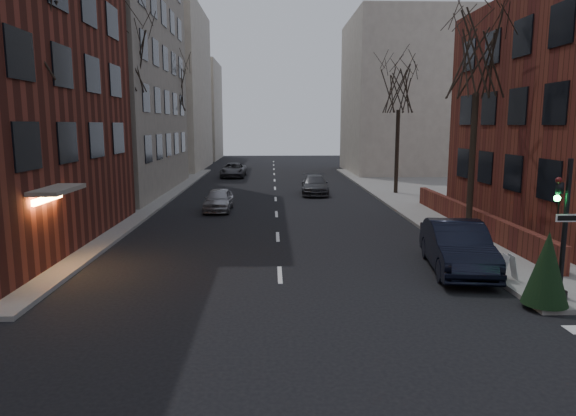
{
  "coord_description": "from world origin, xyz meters",
  "views": [
    {
      "loc": [
        -0.26,
        -4.91,
        5.08
      ],
      "look_at": [
        0.34,
        13.93,
        2.0
      ],
      "focal_mm": 32.0,
      "sensor_mm": 36.0,
      "label": 1
    }
  ],
  "objects_px": {
    "tree_right_b": "(399,89)",
    "evergreen_shrub": "(547,268)",
    "car_lane_gray": "(315,185)",
    "streetlamp_near": "(118,141)",
    "car_lane_far": "(233,170)",
    "tree_left_c": "(171,89)",
    "traffic_signal": "(562,238)",
    "parked_sedan": "(457,247)",
    "tree_right_a": "(478,56)",
    "tree_left_a": "(26,26)",
    "car_lane_silver": "(219,200)",
    "streetlamp_far": "(183,134)",
    "sandwich_board": "(508,267)",
    "tree_left_b": "(123,57)"
  },
  "relations": [
    {
      "from": "streetlamp_near",
      "to": "car_lane_far",
      "type": "xyz_separation_m",
      "value": [
        4.22,
        23.09,
        -3.55
      ]
    },
    {
      "from": "car_lane_far",
      "to": "evergreen_shrub",
      "type": "bearing_deg",
      "value": -71.48
    },
    {
      "from": "traffic_signal",
      "to": "car_lane_gray",
      "type": "relative_size",
      "value": 0.85
    },
    {
      "from": "streetlamp_far",
      "to": "parked_sedan",
      "type": "height_order",
      "value": "streetlamp_far"
    },
    {
      "from": "car_lane_silver",
      "to": "car_lane_far",
      "type": "bearing_deg",
      "value": 92.72
    },
    {
      "from": "tree_left_b",
      "to": "tree_right_b",
      "type": "xyz_separation_m",
      "value": [
        17.6,
        6.0,
        -1.33
      ]
    },
    {
      "from": "tree_right_a",
      "to": "tree_right_b",
      "type": "xyz_separation_m",
      "value": [
        0.0,
        14.0,
        -0.44
      ]
    },
    {
      "from": "car_lane_silver",
      "to": "sandwich_board",
      "type": "height_order",
      "value": "car_lane_silver"
    },
    {
      "from": "car_lane_gray",
      "to": "streetlamp_near",
      "type": "bearing_deg",
      "value": -134.03
    },
    {
      "from": "tree_left_a",
      "to": "sandwich_board",
      "type": "distance_m",
      "value": 18.23
    },
    {
      "from": "tree_left_b",
      "to": "evergreen_shrub",
      "type": "relative_size",
      "value": 5.26
    },
    {
      "from": "car_lane_silver",
      "to": "evergreen_shrub",
      "type": "xyz_separation_m",
      "value": [
        10.72,
        -16.8,
        0.51
      ]
    },
    {
      "from": "tree_right_a",
      "to": "car_lane_silver",
      "type": "height_order",
      "value": "tree_right_a"
    },
    {
      "from": "streetlamp_near",
      "to": "parked_sedan",
      "type": "xyz_separation_m",
      "value": [
        14.4,
        -9.68,
        -3.38
      ]
    },
    {
      "from": "tree_left_c",
      "to": "traffic_signal",
      "type": "bearing_deg",
      "value": -61.64
    },
    {
      "from": "traffic_signal",
      "to": "evergreen_shrub",
      "type": "distance_m",
      "value": 1.09
    },
    {
      "from": "tree_left_b",
      "to": "sandwich_board",
      "type": "distance_m",
      "value": 23.7
    },
    {
      "from": "tree_left_b",
      "to": "traffic_signal",
      "type": "bearing_deg",
      "value": -45.46
    },
    {
      "from": "tree_right_a",
      "to": "streetlamp_far",
      "type": "xyz_separation_m",
      "value": [
        -17.0,
        24.0,
        -3.79
      ]
    },
    {
      "from": "evergreen_shrub",
      "to": "tree_left_c",
      "type": "bearing_deg",
      "value": 117.07
    },
    {
      "from": "tree_left_b",
      "to": "car_lane_silver",
      "type": "relative_size",
      "value": 2.76
    },
    {
      "from": "tree_right_a",
      "to": "tree_left_b",
      "type": "bearing_deg",
      "value": 155.56
    },
    {
      "from": "tree_right_b",
      "to": "parked_sedan",
      "type": "xyz_separation_m",
      "value": [
        -2.6,
        -19.68,
        -6.73
      ]
    },
    {
      "from": "parked_sedan",
      "to": "car_lane_gray",
      "type": "distance_m",
      "value": 20.35
    },
    {
      "from": "tree_right_a",
      "to": "evergreen_shrub",
      "type": "xyz_separation_m",
      "value": [
        -1.5,
        -9.5,
        -6.85
      ]
    },
    {
      "from": "streetlamp_far",
      "to": "tree_right_b",
      "type": "bearing_deg",
      "value": -30.47
    },
    {
      "from": "car_lane_silver",
      "to": "tree_right_a",
      "type": "bearing_deg",
      "value": -29.78
    },
    {
      "from": "tree_left_c",
      "to": "streetlamp_near",
      "type": "distance_m",
      "value": 18.4
    },
    {
      "from": "sandwich_board",
      "to": "traffic_signal",
      "type": "bearing_deg",
      "value": -66.71
    },
    {
      "from": "traffic_signal",
      "to": "tree_left_a",
      "type": "distance_m",
      "value": 18.66
    },
    {
      "from": "streetlamp_near",
      "to": "car_lane_far",
      "type": "relative_size",
      "value": 1.27
    },
    {
      "from": "tree_left_a",
      "to": "tree_left_c",
      "type": "xyz_separation_m",
      "value": [
        0.0,
        26.0,
        -0.44
      ]
    },
    {
      "from": "tree_left_c",
      "to": "tree_right_b",
      "type": "height_order",
      "value": "tree_left_c"
    },
    {
      "from": "tree_right_b",
      "to": "streetlamp_far",
      "type": "bearing_deg",
      "value": 149.53
    },
    {
      "from": "tree_left_b",
      "to": "tree_left_c",
      "type": "height_order",
      "value": "tree_left_b"
    },
    {
      "from": "tree_left_c",
      "to": "tree_right_a",
      "type": "xyz_separation_m",
      "value": [
        17.6,
        -22.0,
        0.0
      ]
    },
    {
      "from": "traffic_signal",
      "to": "parked_sedan",
      "type": "xyz_separation_m",
      "value": [
        -1.74,
        3.32,
        -1.05
      ]
    },
    {
      "from": "streetlamp_near",
      "to": "parked_sedan",
      "type": "bearing_deg",
      "value": -33.92
    },
    {
      "from": "tree_right_a",
      "to": "tree_left_c",
      "type": "bearing_deg",
      "value": 128.66
    },
    {
      "from": "tree_right_a",
      "to": "car_lane_silver",
      "type": "distance_m",
      "value": 16.03
    },
    {
      "from": "tree_left_a",
      "to": "car_lane_silver",
      "type": "distance_m",
      "value": 14.75
    },
    {
      "from": "traffic_signal",
      "to": "parked_sedan",
      "type": "bearing_deg",
      "value": 117.61
    },
    {
      "from": "tree_right_b",
      "to": "evergreen_shrub",
      "type": "distance_m",
      "value": 24.4
    },
    {
      "from": "tree_left_c",
      "to": "tree_left_b",
      "type": "bearing_deg",
      "value": -90.0
    },
    {
      "from": "parked_sedan",
      "to": "car_lane_silver",
      "type": "relative_size",
      "value": 1.34
    },
    {
      "from": "traffic_signal",
      "to": "car_lane_silver",
      "type": "height_order",
      "value": "traffic_signal"
    },
    {
      "from": "tree_right_b",
      "to": "car_lane_gray",
      "type": "distance_m",
      "value": 9.09
    },
    {
      "from": "tree_right_a",
      "to": "sandwich_board",
      "type": "xyz_separation_m",
      "value": [
        -1.5,
        -7.26,
        -7.46
      ]
    },
    {
      "from": "car_lane_gray",
      "to": "car_lane_far",
      "type": "bearing_deg",
      "value": 121.29
    },
    {
      "from": "tree_right_b",
      "to": "car_lane_gray",
      "type": "height_order",
      "value": "tree_right_b"
    }
  ]
}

